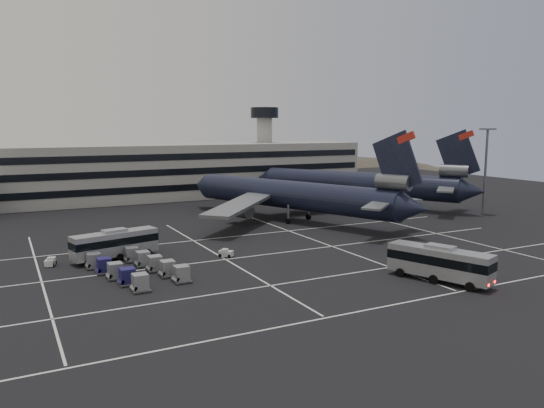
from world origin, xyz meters
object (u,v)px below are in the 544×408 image
at_px(trijet_main, 293,195).
at_px(bus_near, 440,262).
at_px(tug_a, 50,262).
at_px(bus_far, 115,243).
at_px(uld_cluster, 136,267).

bearing_deg(trijet_main, bus_near, -117.54).
xyz_separation_m(bus_near, tug_a, (-41.42, 29.30, -1.88)).
relative_size(bus_near, bus_far, 1.03).
bearing_deg(uld_cluster, tug_a, 134.27).
bearing_deg(bus_far, tug_a, 74.57).
bearing_deg(trijet_main, uld_cluster, -167.80).
distance_m(bus_near, uld_cluster, 37.75).
height_order(trijet_main, bus_near, trijet_main).
height_order(tug_a, uld_cluster, uld_cluster).
distance_m(trijet_main, uld_cluster, 44.44).
bearing_deg(tug_a, trijet_main, 36.04).
relative_size(bus_near, tug_a, 5.70).
bearing_deg(bus_far, trijet_main, -81.85).
bearing_deg(uld_cluster, bus_near, -31.60).
bearing_deg(trijet_main, tug_a, 176.53).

